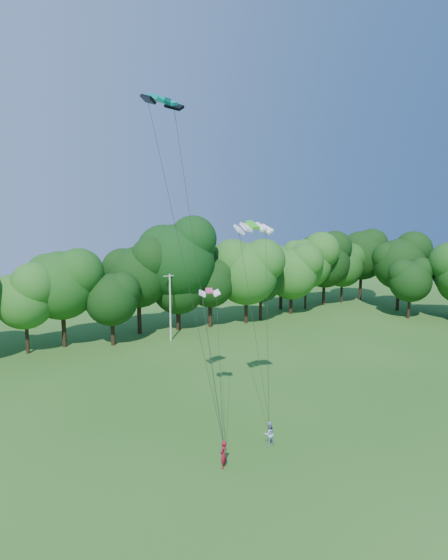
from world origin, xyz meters
TOP-DOWN VIEW (x-y plane):
  - ground at (0.00, 0.00)m, footprint 160.00×160.00m
  - utility_pole at (4.65, 32.30)m, footprint 1.65×0.21m
  - kite_flyer_left at (-4.36, 5.30)m, footprint 0.73×0.70m
  - kite_flyer_right at (-0.42, 5.93)m, footprint 0.86×0.71m
  - kite_teal at (-7.06, 7.31)m, footprint 2.60×1.78m
  - kite_green at (0.28, 8.99)m, footprint 2.71×1.42m
  - kite_pink at (-1.65, 11.64)m, footprint 1.71×1.28m
  - tree_back_center at (7.62, 36.46)m, footprint 11.04×11.04m
  - tree_back_east at (28.13, 39.93)m, footprint 7.62×7.62m

SIDE VIEW (x-z plane):
  - ground at x=0.00m, z-range 0.00..0.00m
  - kite_flyer_right at x=-0.42m, z-range 0.00..1.62m
  - kite_flyer_left at x=-4.36m, z-range 0.00..1.67m
  - utility_pole at x=4.65m, z-range 0.11..8.36m
  - tree_back_east at x=28.13m, z-range 1.38..12.47m
  - kite_pink at x=-1.65m, z-range 9.53..9.85m
  - tree_back_center at x=7.62m, z-range 2.00..18.06m
  - kite_green at x=0.28m, z-range 14.17..14.76m
  - kite_teal at x=-7.06m, z-range 21.14..21.67m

